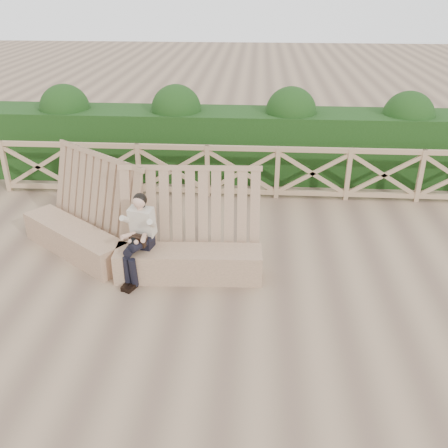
{
  "coord_description": "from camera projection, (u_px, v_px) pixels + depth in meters",
  "views": [
    {
      "loc": [
        0.28,
        -6.11,
        4.17
      ],
      "look_at": [
        -0.16,
        0.4,
        0.9
      ],
      "focal_mm": 40.0,
      "sensor_mm": 36.0,
      "label": 1
    }
  ],
  "objects": [
    {
      "name": "woman",
      "position": [
        139.0,
        234.0,
        7.38
      ],
      "size": [
        0.46,
        0.79,
        1.34
      ],
      "rotation": [
        0.0,
        0.0,
        -0.22
      ],
      "color": "black",
      "rests_on": "ground"
    },
    {
      "name": "hedge",
      "position": [
        244.0,
        145.0,
        11.19
      ],
      "size": [
        12.0,
        1.2,
        1.5
      ],
      "primitive_type": "cube",
      "color": "black",
      "rests_on": "ground"
    },
    {
      "name": "bench",
      "position": [
        131.0,
        240.0,
        7.9
      ],
      "size": [
        4.12,
        1.99,
        1.61
      ],
      "rotation": [
        0.0,
        0.0,
        -0.29
      ],
      "color": "#7E5F48",
      "rests_on": "ground"
    },
    {
      "name": "ground",
      "position": [
        233.0,
        291.0,
        7.33
      ],
      "size": [
        60.0,
        60.0,
        0.0
      ],
      "primitive_type": "plane",
      "color": "brown",
      "rests_on": "ground"
    },
    {
      "name": "guardrail",
      "position": [
        242.0,
        172.0,
        10.21
      ],
      "size": [
        10.1,
        0.09,
        1.1
      ],
      "color": "#9A7959",
      "rests_on": "ground"
    }
  ]
}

